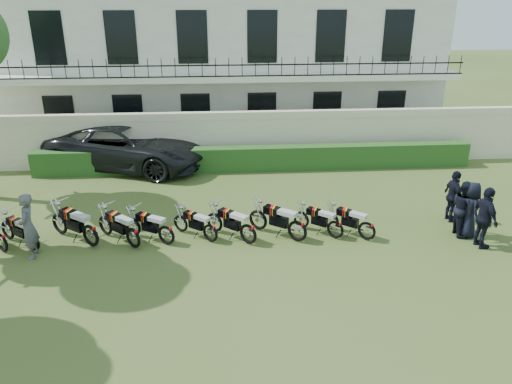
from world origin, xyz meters
TOP-DOWN VIEW (x-y plane):
  - ground at (0.00, 0.00)m, footprint 100.00×100.00m
  - perimeter_wall at (0.00, 8.00)m, footprint 30.00×0.35m
  - hedge at (1.00, 7.20)m, footprint 18.00×0.60m
  - building at (0.00, 13.96)m, footprint 20.40×9.60m
  - motorcycle_0 at (-6.75, 0.75)m, footprint 1.42×1.19m
  - motorcycle_1 at (-5.89, 0.76)m, footprint 1.50×1.21m
  - motorcycle_2 at (-4.29, 0.89)m, footprint 1.71×1.39m
  - motorcycle_3 at (-3.06, 0.71)m, footprint 1.47×1.40m
  - motorcycle_4 at (-2.12, 0.84)m, footprint 1.60×1.04m
  - motorcycle_5 at (-0.83, 0.92)m, footprint 1.39×1.13m
  - motorcycle_6 at (0.28, 0.70)m, footprint 1.50×1.35m
  - motorcycle_7 at (1.74, 0.75)m, footprint 1.67×1.33m
  - motorcycle_8 at (2.91, 0.85)m, footprint 1.38×1.19m
  - motorcycle_9 at (3.82, 0.67)m, footprint 1.40×1.25m
  - suv at (-4.32, 7.98)m, footprint 7.31×5.06m
  - inspector at (-5.81, 0.43)m, footprint 0.52×0.73m
  - officer_2 at (7.02, -0.00)m, footprint 0.56×1.13m
  - officer_3 at (6.95, 0.74)m, footprint 0.56×0.85m
  - officer_4 at (6.82, 0.86)m, footprint 0.70×0.87m
  - officer_5 at (6.93, 1.80)m, footprint 0.46×1.02m

SIDE VIEW (x-z plane):
  - ground at x=0.00m, z-range 0.00..0.00m
  - motorcycle_5 at x=-0.83m, z-range -0.04..0.90m
  - motorcycle_8 at x=2.91m, z-range -0.04..0.91m
  - motorcycle_0 at x=-6.75m, z-range -0.04..0.93m
  - motorcycle_9 at x=3.82m, z-range -0.04..0.94m
  - motorcycle_4 at x=-2.12m, z-range -0.04..0.96m
  - motorcycle_1 at x=-5.89m, z-range -0.04..0.97m
  - motorcycle_6 at x=0.28m, z-range -0.04..1.01m
  - motorcycle_3 at x=-3.06m, z-range -0.04..1.02m
  - hedge at x=1.00m, z-range 0.00..1.00m
  - motorcycle_7 at x=1.74m, z-range -0.04..1.07m
  - motorcycle_2 at x=-4.29m, z-range -0.04..1.10m
  - officer_5 at x=6.93m, z-range 0.00..1.71m
  - officer_4 at x=6.82m, z-range 0.00..1.72m
  - officer_3 at x=6.95m, z-range 0.00..1.73m
  - suv at x=-4.32m, z-range 0.00..1.86m
  - officer_2 at x=7.02m, z-range 0.00..1.86m
  - inspector at x=-5.81m, z-range 0.00..1.88m
  - perimeter_wall at x=0.00m, z-range 0.02..2.32m
  - building at x=0.00m, z-range 0.01..7.41m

